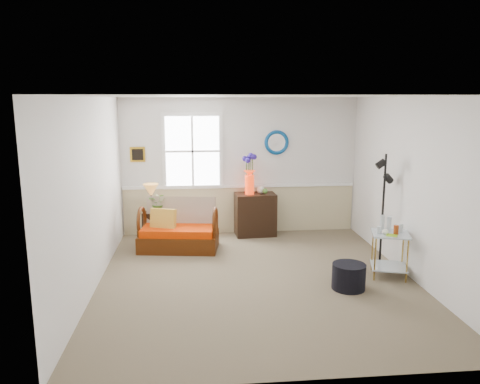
{
  "coord_description": "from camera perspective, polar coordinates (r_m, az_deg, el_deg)",
  "views": [
    {
      "loc": [
        -0.85,
        -6.34,
        2.57
      ],
      "look_at": [
        -0.22,
        0.26,
        1.24
      ],
      "focal_mm": 35.0,
      "sensor_mm": 36.0,
      "label": 1
    }
  ],
  "objects": [
    {
      "name": "ottoman",
      "position": [
        6.68,
        13.11,
        -9.99
      ],
      "size": [
        0.54,
        0.54,
        0.35
      ],
      "primitive_type": "cylinder",
      "rotation": [
        0.0,
        0.0,
        -0.2
      ],
      "color": "black",
      "rests_on": "floor"
    },
    {
      "name": "floor_lamp",
      "position": [
        7.58,
        17.01,
        -2.11
      ],
      "size": [
        0.25,
        0.25,
        1.75
      ],
      "primitive_type": null,
      "rotation": [
        0.0,
        0.0,
        -0.01
      ],
      "color": "black",
      "rests_on": "floor"
    },
    {
      "name": "loveseat",
      "position": [
        8.15,
        -7.5,
        -3.99
      ],
      "size": [
        1.42,
        0.93,
        0.87
      ],
      "primitive_type": null,
      "rotation": [
        0.0,
        0.0,
        -0.14
      ],
      "color": "#552105",
      "rests_on": "floor"
    },
    {
      "name": "potted_plant",
      "position": [
        8.46,
        -9.86,
        -1.58
      ],
      "size": [
        0.42,
        0.44,
        0.28
      ],
      "primitive_type": "imported",
      "rotation": [
        0.0,
        0.0,
        -0.3
      ],
      "color": "#49802F",
      "rests_on": "lamp_stand"
    },
    {
      "name": "mirror",
      "position": [
        8.99,
        4.48,
        6.04
      ],
      "size": [
        0.47,
        0.07,
        0.47
      ],
      "primitive_type": "torus",
      "rotation": [
        1.57,
        0.0,
        0.0
      ],
      "color": "#105D9B",
      "rests_on": "walls"
    },
    {
      "name": "table_lamp",
      "position": [
        8.56,
        -10.77,
        -0.7
      ],
      "size": [
        0.31,
        0.31,
        0.51
      ],
      "primitive_type": null,
      "rotation": [
        0.0,
        0.0,
        -0.12
      ],
      "color": "#CD8637",
      "rests_on": "lamp_stand"
    },
    {
      "name": "walls",
      "position": [
        6.52,
        2.11,
        0.08
      ],
      "size": [
        4.51,
        5.01,
        2.6
      ],
      "color": "silver",
      "rests_on": "floor"
    },
    {
      "name": "window",
      "position": [
        8.86,
        -5.81,
        4.97
      ],
      "size": [
        1.14,
        0.06,
        1.44
      ],
      "primitive_type": null,
      "color": "white",
      "rests_on": "walls"
    },
    {
      "name": "wainscot",
      "position": [
        9.11,
        0.01,
        -2.15
      ],
      "size": [
        4.46,
        0.02,
        0.9
      ],
      "primitive_type": "cube",
      "color": "tan",
      "rests_on": "walls"
    },
    {
      "name": "floor",
      "position": [
        6.89,
        2.03,
        -10.59
      ],
      "size": [
        4.5,
        5.0,
        0.01
      ],
      "primitive_type": "cube",
      "color": "brown",
      "rests_on": "ground"
    },
    {
      "name": "tabletop_items",
      "position": [
        7.12,
        17.78,
        -3.86
      ],
      "size": [
        0.51,
        0.51,
        0.23
      ],
      "primitive_type": null,
      "rotation": [
        0.0,
        0.0,
        -0.48
      ],
      "color": "silver",
      "rests_on": "side_table"
    },
    {
      "name": "chair_rail",
      "position": [
        9.0,
        0.01,
        0.75
      ],
      "size": [
        4.46,
        0.04,
        0.06
      ],
      "primitive_type": "cube",
      "color": "white",
      "rests_on": "walls"
    },
    {
      "name": "throw_pillow",
      "position": [
        8.13,
        -9.36,
        -3.58
      ],
      "size": [
        0.45,
        0.25,
        0.44
      ],
      "primitive_type": null,
      "rotation": [
        0.0,
        0.0,
        -0.34
      ],
      "color": "orange",
      "rests_on": "loveseat"
    },
    {
      "name": "cabinet",
      "position": [
        8.94,
        1.86,
        -2.73
      ],
      "size": [
        0.78,
        0.53,
        0.81
      ],
      "primitive_type": null,
      "rotation": [
        0.0,
        0.0,
        0.06
      ],
      "color": "black",
      "rests_on": "floor"
    },
    {
      "name": "lamp_stand",
      "position": [
        8.64,
        -10.48,
        -4.24
      ],
      "size": [
        0.39,
        0.39,
        0.57
      ],
      "primitive_type": null,
      "rotation": [
        0.0,
        0.0,
        -0.27
      ],
      "color": "black",
      "rests_on": "floor"
    },
    {
      "name": "ceiling",
      "position": [
        6.39,
        2.19,
        11.58
      ],
      "size": [
        4.5,
        5.0,
        0.01
      ],
      "primitive_type": "cube",
      "color": "white",
      "rests_on": "walls"
    },
    {
      "name": "side_table",
      "position": [
        7.24,
        17.73,
        -7.28
      ],
      "size": [
        0.64,
        0.64,
        0.66
      ],
      "primitive_type": null,
      "rotation": [
        0.0,
        0.0,
        -0.29
      ],
      "color": "#B59038",
      "rests_on": "floor"
    },
    {
      "name": "flower_vase",
      "position": [
        8.73,
        1.17,
        2.16
      ],
      "size": [
        0.25,
        0.25,
        0.75
      ],
      "primitive_type": null,
      "rotation": [
        0.0,
        0.0,
        0.12
      ],
      "color": "red",
      "rests_on": "cabinet"
    },
    {
      "name": "picture",
      "position": [
        8.94,
        -12.37,
        4.5
      ],
      "size": [
        0.28,
        0.03,
        0.28
      ],
      "primitive_type": "cube",
      "color": "#B5851D",
      "rests_on": "walls"
    }
  ]
}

